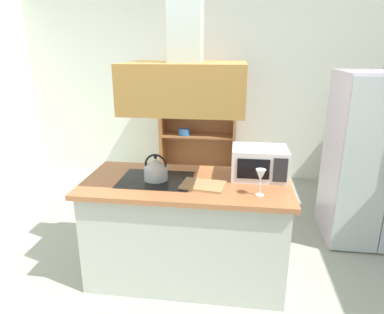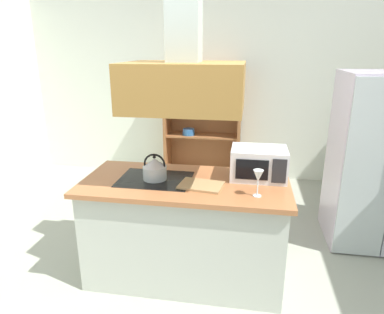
# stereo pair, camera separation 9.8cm
# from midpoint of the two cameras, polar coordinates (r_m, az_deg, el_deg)

# --- Properties ---
(ground_plane) EXTENTS (7.80, 7.80, 0.00)m
(ground_plane) POSITION_cam_midpoint_polar(r_m,az_deg,el_deg) (3.03, 0.01, -22.71)
(ground_plane) COLOR #9A9D8C
(wall_back) EXTENTS (6.00, 0.12, 2.70)m
(wall_back) POSITION_cam_midpoint_polar(r_m,az_deg,el_deg) (5.32, 5.41, 11.04)
(wall_back) COLOR silver
(wall_back) RESTS_ON ground
(kitchen_island) EXTENTS (1.72, 0.83, 0.90)m
(kitchen_island) POSITION_cam_midpoint_polar(r_m,az_deg,el_deg) (3.06, -0.17, -11.79)
(kitchen_island) COLOR #B7BCAD
(kitchen_island) RESTS_ON ground
(range_hood) EXTENTS (0.90, 0.70, 1.21)m
(range_hood) POSITION_cam_midpoint_polar(r_m,az_deg,el_deg) (2.67, -0.19, 13.82)
(range_hood) COLOR olive
(refrigerator) EXTENTS (0.90, 0.77, 1.74)m
(refrigerator) POSITION_cam_midpoint_polar(r_m,az_deg,el_deg) (3.95, 29.34, -0.64)
(refrigerator) COLOR #C1B3C7
(refrigerator) RESTS_ON ground
(dish_cabinet) EXTENTS (1.12, 0.40, 1.73)m
(dish_cabinet) POSITION_cam_midpoint_polar(r_m,az_deg,el_deg) (5.23, 2.32, 4.41)
(dish_cabinet) COLOR #945931
(dish_cabinet) RESTS_ON ground
(kettle) EXTENTS (0.20, 0.20, 0.22)m
(kettle) POSITION_cam_midpoint_polar(r_m,az_deg,el_deg) (2.89, -5.22, -1.95)
(kettle) COLOR #B2BDBE
(kettle) RESTS_ON kitchen_island
(cutting_board) EXTENTS (0.37, 0.29, 0.02)m
(cutting_board) POSITION_cam_midpoint_polar(r_m,az_deg,el_deg) (2.77, 2.51, -4.69)
(cutting_board) COLOR tan
(cutting_board) RESTS_ON kitchen_island
(microwave) EXTENTS (0.46, 0.35, 0.26)m
(microwave) POSITION_cam_midpoint_polar(r_m,az_deg,el_deg) (2.96, 11.87, -1.02)
(microwave) COLOR silver
(microwave) RESTS_ON kitchen_island
(wine_glass_on_counter) EXTENTS (0.08, 0.08, 0.21)m
(wine_glass_on_counter) POSITION_cam_midpoint_polar(r_m,az_deg,el_deg) (2.59, 11.93, -3.26)
(wine_glass_on_counter) COLOR silver
(wine_glass_on_counter) RESTS_ON kitchen_island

